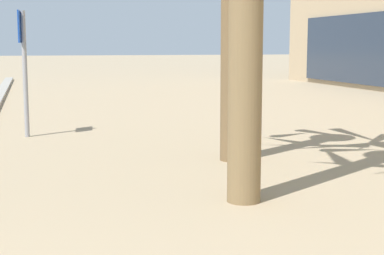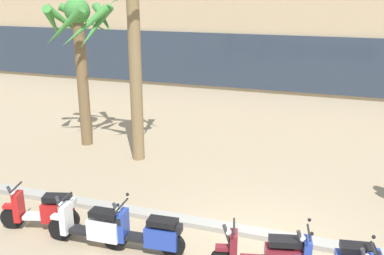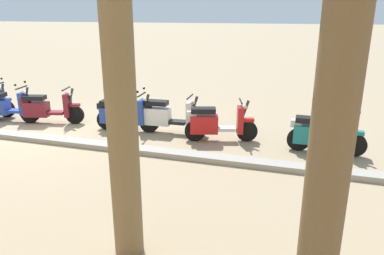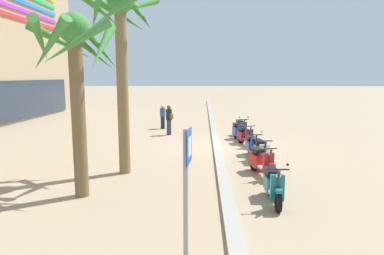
# 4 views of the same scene
# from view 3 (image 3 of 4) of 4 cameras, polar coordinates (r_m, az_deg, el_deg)

# --- Properties ---
(ground_plane) EXTENTS (200.00, 200.00, 0.00)m
(ground_plane) POSITION_cam_3_polar(r_m,az_deg,el_deg) (10.61, -23.08, -0.66)
(ground_plane) COLOR #9E896B
(curb_strip) EXTENTS (60.00, 0.36, 0.12)m
(curb_strip) POSITION_cam_3_polar(r_m,az_deg,el_deg) (10.20, -25.06, -1.26)
(curb_strip) COLOR gray
(curb_strip) RESTS_ON ground
(scooter_teal_gap_after_mid) EXTENTS (1.72, 0.56, 1.17)m
(scooter_teal_gap_after_mid) POSITION_cam_3_polar(r_m,az_deg,el_deg) (8.72, 19.51, -0.95)
(scooter_teal_gap_after_mid) COLOR black
(scooter_teal_gap_after_mid) RESTS_ON ground
(scooter_red_mid_rear) EXTENTS (1.76, 0.76, 1.04)m
(scooter_red_mid_rear) POSITION_cam_3_polar(r_m,az_deg,el_deg) (8.98, 3.65, 0.65)
(scooter_red_mid_rear) COLOR black
(scooter_red_mid_rear) RESTS_ON ground
(scooter_white_mid_front) EXTENTS (1.81, 0.56, 1.04)m
(scooter_white_mid_front) POSITION_cam_3_polar(r_m,az_deg,el_deg) (9.59, -3.88, 1.78)
(scooter_white_mid_front) COLOR black
(scooter_white_mid_front) RESTS_ON ground
(scooter_blue_lead_nearest) EXTENTS (1.76, 0.56, 1.17)m
(scooter_blue_lead_nearest) POSITION_cam_3_polar(r_m,az_deg,el_deg) (9.96, -10.84, 2.02)
(scooter_blue_lead_nearest) COLOR black
(scooter_blue_lead_nearest) RESTS_ON ground
(scooter_maroon_last_in_row) EXTENTS (1.82, 0.73, 1.04)m
(scooter_maroon_last_in_row) POSITION_cam_3_polar(r_m,az_deg,el_deg) (11.22, -21.82, 2.80)
(scooter_maroon_last_in_row) COLOR black
(scooter_maroon_last_in_row) RESTS_ON ground
(scooter_blue_mid_centre) EXTENTS (1.76, 0.63, 1.17)m
(scooter_blue_mid_centre) POSITION_cam_3_polar(r_m,az_deg,el_deg) (11.94, -27.17, 3.00)
(scooter_blue_mid_centre) COLOR black
(scooter_blue_mid_centre) RESTS_ON ground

